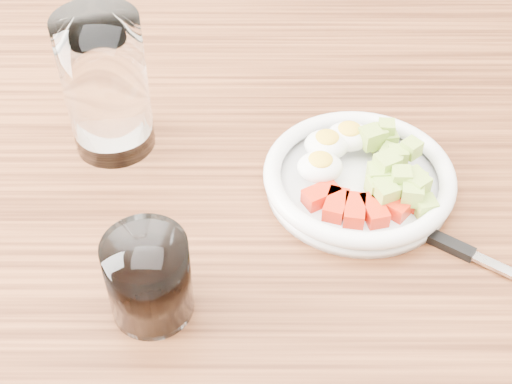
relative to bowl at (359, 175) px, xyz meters
The scene contains 5 objects.
dining_table 0.16m from the bowl, 155.56° to the right, with size 1.50×0.90×0.77m.
bowl is the anchor object (origin of this frame).
fork 0.12m from the bowl, 45.47° to the right, with size 0.19×0.14×0.01m.
water_glass 0.29m from the bowl, 164.65° to the left, with size 0.09×0.09×0.17m, color white.
coffee_glass 0.26m from the bowl, 142.57° to the right, with size 0.08×0.08×0.09m.
Camera 1 is at (-0.01, -0.51, 1.32)m, focal length 50.00 mm.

